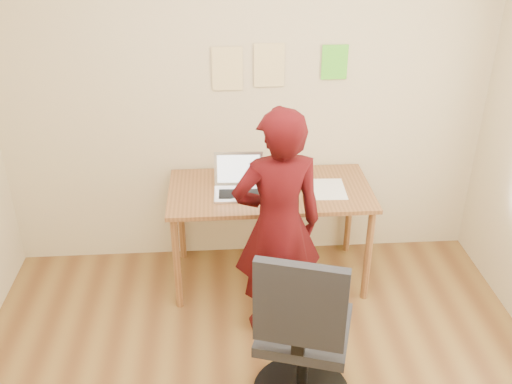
{
  "coord_description": "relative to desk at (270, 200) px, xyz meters",
  "views": [
    {
      "loc": [
        -0.19,
        -2.08,
        2.59
      ],
      "look_at": [
        0.02,
        0.95,
        0.95
      ],
      "focal_mm": 40.0,
      "sensor_mm": 36.0,
      "label": 1
    }
  ],
  "objects": [
    {
      "name": "wall_note_mid",
      "position": [
        0.02,
        0.36,
        0.85
      ],
      "size": [
        0.21,
        0.0,
        0.3
      ],
      "primitive_type": "cube",
      "color": "#EFD38F",
      "rests_on": "room"
    },
    {
      "name": "desk",
      "position": [
        0.0,
        0.0,
        0.0
      ],
      "size": [
        1.4,
        0.7,
        0.74
      ],
      "color": "brown",
      "rests_on": "ground"
    },
    {
      "name": "wall_note_left",
      "position": [
        -0.27,
        0.36,
        0.83
      ],
      "size": [
        0.21,
        0.0,
        0.3
      ],
      "primitive_type": "cube",
      "color": "#EFD38F",
      "rests_on": "room"
    },
    {
      "name": "office_chair",
      "position": [
        0.06,
        -1.21,
        -0.2
      ],
      "size": [
        0.59,
        0.6,
        1.07
      ],
      "rotation": [
        0.0,
        0.0,
        -0.3
      ],
      "color": "black",
      "rests_on": "ground"
    },
    {
      "name": "person",
      "position": [
        -0.0,
        -0.53,
        0.11
      ],
      "size": [
        0.6,
        0.43,
        1.53
      ],
      "primitive_type": "imported",
      "rotation": [
        0.0,
        0.0,
        3.26
      ],
      "color": "#3C080A",
      "rests_on": "ground"
    },
    {
      "name": "phone",
      "position": [
        0.25,
        -0.21,
        0.09
      ],
      "size": [
        0.07,
        0.14,
        0.01
      ],
      "rotation": [
        0.0,
        0.0,
        -0.0
      ],
      "color": "black",
      "rests_on": "desk"
    },
    {
      "name": "wall_note_right",
      "position": [
        0.47,
        0.36,
        0.86
      ],
      "size": [
        0.18,
        0.0,
        0.24
      ],
      "primitive_type": "cube",
      "color": "#5BDC31",
      "rests_on": "room"
    },
    {
      "name": "paper_sheet",
      "position": [
        0.41,
        -0.03,
        0.09
      ],
      "size": [
        0.23,
        0.32,
        0.0
      ],
      "primitive_type": "cube",
      "rotation": [
        0.0,
        0.0,
        -0.04
      ],
      "color": "white",
      "rests_on": "desk"
    },
    {
      "name": "room",
      "position": [
        -0.15,
        -1.38,
        0.7
      ],
      "size": [
        3.58,
        3.58,
        2.78
      ],
      "color": "brown",
      "rests_on": "ground"
    },
    {
      "name": "laptop",
      "position": [
        -0.22,
        -0.02,
        0.14
      ],
      "size": [
        0.34,
        0.31,
        0.24
      ],
      "rotation": [
        0.0,
        0.0,
        -0.03
      ],
      "color": "silver",
      "rests_on": "desk"
    }
  ]
}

